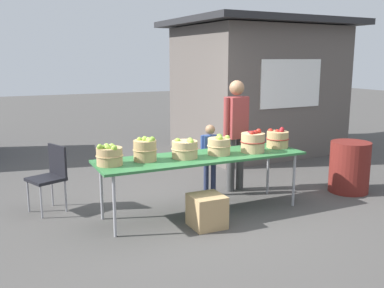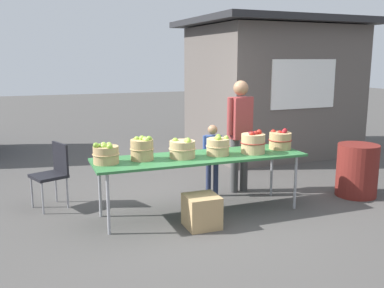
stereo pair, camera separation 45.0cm
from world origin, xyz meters
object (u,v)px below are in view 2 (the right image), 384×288
object	(u,v)px
apple_basket_green_1	(142,148)
apple_basket_green_3	(218,146)
trash_barrel	(357,170)
child_customer	(212,155)
folding_chair	(53,170)
apple_basket_red_0	(253,143)
vendor_adult	(240,127)
apple_basket_green_0	(106,154)
apple_basket_green_2	(182,149)
apple_basket_red_1	(280,140)
produce_crate	(202,211)
market_table	(200,159)

from	to	relation	value
apple_basket_green_1	apple_basket_green_3	distance (m)	0.97
apple_basket_green_3	trash_barrel	xyz separation A→B (m)	(2.15, -0.11, -0.49)
trash_barrel	child_customer	bearing A→B (deg)	160.07
child_customer	folding_chair	distance (m)	2.19
apple_basket_green_3	apple_basket_red_0	distance (m)	0.48
apple_basket_red_0	vendor_adult	xyz separation A→B (m)	(0.18, 0.73, 0.09)
apple_basket_green_0	apple_basket_green_3	bearing A→B (deg)	-1.84
apple_basket_green_2	apple_basket_red_1	bearing A→B (deg)	1.87
vendor_adult	trash_barrel	distance (m)	1.80
folding_chair	trash_barrel	distance (m)	4.26
apple_basket_green_1	produce_crate	bearing A→B (deg)	-42.11
child_customer	produce_crate	distance (m)	1.27
apple_basket_green_0	apple_basket_red_0	bearing A→B (deg)	-3.09
market_table	produce_crate	distance (m)	0.72
child_customer	folding_chair	world-z (taller)	child_customer
apple_basket_red_1	trash_barrel	size ratio (longest dim) A/B	0.42
apple_basket_green_1	apple_basket_red_0	xyz separation A→B (m)	(1.45, -0.13, -0.01)
folding_chair	trash_barrel	size ratio (longest dim) A/B	1.14
child_customer	trash_barrel	size ratio (longest dim) A/B	1.38
apple_basket_green_2	apple_basket_green_3	xyz separation A→B (m)	(0.48, -0.01, 0.00)
apple_basket_red_1	trash_barrel	xyz separation A→B (m)	(1.20, -0.17, -0.49)
apple_basket_red_0	apple_basket_green_0	bearing A→B (deg)	176.91
apple_basket_green_1	trash_barrel	bearing A→B (deg)	-3.45
apple_basket_red_1	trash_barrel	bearing A→B (deg)	-8.12
market_table	trash_barrel	size ratio (longest dim) A/B	3.56
folding_chair	apple_basket_green_2	bearing A→B (deg)	37.14
produce_crate	apple_basket_green_1	bearing A→B (deg)	137.89
apple_basket_red_0	produce_crate	bearing A→B (deg)	-156.04
market_table	apple_basket_red_1	size ratio (longest dim) A/B	8.49
market_table	apple_basket_green_2	xyz separation A→B (m)	(-0.24, -0.01, 0.15)
folding_chair	apple_basket_green_0	bearing A→B (deg)	11.03
apple_basket_green_0	produce_crate	distance (m)	1.32
vendor_adult	folding_chair	distance (m)	2.68
apple_basket_green_3	apple_basket_green_0	bearing A→B (deg)	178.16
apple_basket_green_1	apple_basket_red_0	world-z (taller)	apple_basket_red_0
apple_basket_green_1	folding_chair	world-z (taller)	apple_basket_green_1
market_table	trash_barrel	xyz separation A→B (m)	(2.39, -0.13, -0.33)
trash_barrel	apple_basket_green_3	bearing A→B (deg)	176.97
apple_basket_green_2	child_customer	bearing A→B (deg)	41.86
apple_basket_green_2	child_customer	xyz separation A→B (m)	(0.66, 0.59, -0.25)
apple_basket_green_0	child_customer	distance (m)	1.71
apple_basket_green_0	child_customer	size ratio (longest dim) A/B	0.31
apple_basket_green_1	apple_basket_green_3	bearing A→B (deg)	-4.37
apple_basket_green_2	apple_basket_red_0	size ratio (longest dim) A/B	1.03
apple_basket_green_1	vendor_adult	size ratio (longest dim) A/B	0.18
apple_basket_green_0	apple_basket_green_1	bearing A→B (deg)	3.68
vendor_adult	produce_crate	size ratio (longest dim) A/B	4.29
vendor_adult	apple_basket_red_1	bearing A→B (deg)	109.79
apple_basket_green_2	folding_chair	size ratio (longest dim) A/B	0.39
apple_basket_green_1	produce_crate	size ratio (longest dim) A/B	0.77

